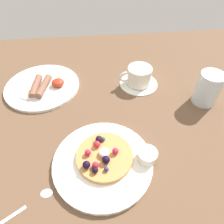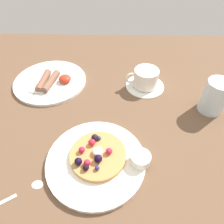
# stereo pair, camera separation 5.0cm
# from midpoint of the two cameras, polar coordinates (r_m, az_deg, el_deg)

# --- Properties ---
(ground_plane) EXTENTS (2.08, 1.15, 0.03)m
(ground_plane) POSITION_cam_midpoint_polar(r_m,az_deg,el_deg) (0.63, 0.51, -3.15)
(ground_plane) COLOR brown
(pancake_plate) EXTENTS (0.25, 0.25, 0.01)m
(pancake_plate) POSITION_cam_midpoint_polar(r_m,az_deg,el_deg) (0.53, -1.78, -13.72)
(pancake_plate) COLOR white
(pancake_plate) RESTS_ON ground_plane
(pancake_with_berries) EXTENTS (0.14, 0.14, 0.03)m
(pancake_with_berries) POSITION_cam_midpoint_polar(r_m,az_deg,el_deg) (0.52, -1.41, -12.12)
(pancake_with_berries) COLOR #C28749
(pancake_with_berries) RESTS_ON pancake_plate
(syrup_ramekin) EXTENTS (0.05, 0.05, 0.03)m
(syrup_ramekin) POSITION_cam_midpoint_polar(r_m,az_deg,el_deg) (0.52, 10.90, -13.00)
(syrup_ramekin) COLOR white
(syrup_ramekin) RESTS_ON pancake_plate
(breakfast_plate) EXTENTS (0.26, 0.26, 0.01)m
(breakfast_plate) POSITION_cam_midpoint_polar(r_m,az_deg,el_deg) (0.78, -15.31, 8.33)
(breakfast_plate) COLOR white
(breakfast_plate) RESTS_ON ground_plane
(fried_breakfast) EXTENTS (0.15, 0.11, 0.03)m
(fried_breakfast) POSITION_cam_midpoint_polar(r_m,az_deg,el_deg) (0.75, -15.41, 8.26)
(fried_breakfast) COLOR brown
(fried_breakfast) RESTS_ON breakfast_plate
(coffee_saucer) EXTENTS (0.14, 0.14, 0.01)m
(coffee_saucer) POSITION_cam_midpoint_polar(r_m,az_deg,el_deg) (0.75, 11.17, 7.31)
(coffee_saucer) COLOR white
(coffee_saucer) RESTS_ON ground_plane
(coffee_cup) EXTENTS (0.12, 0.09, 0.06)m
(coffee_cup) POSITION_cam_midpoint_polar(r_m,az_deg,el_deg) (0.73, 11.45, 9.47)
(coffee_cup) COLOR white
(coffee_cup) RESTS_ON coffee_saucer
(teaspoon) EXTENTS (0.14, 0.09, 0.01)m
(teaspoon) POSITION_cam_midpoint_polar(r_m,az_deg,el_deg) (0.53, -21.69, -20.51)
(teaspoon) COLOR silver
(teaspoon) RESTS_ON ground_plane
(water_glass) EXTENTS (0.08, 0.08, 0.11)m
(water_glass) POSITION_cam_midpoint_polar(r_m,az_deg,el_deg) (0.70, 28.96, 3.75)
(water_glass) COLOR silver
(water_glass) RESTS_ON ground_plane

